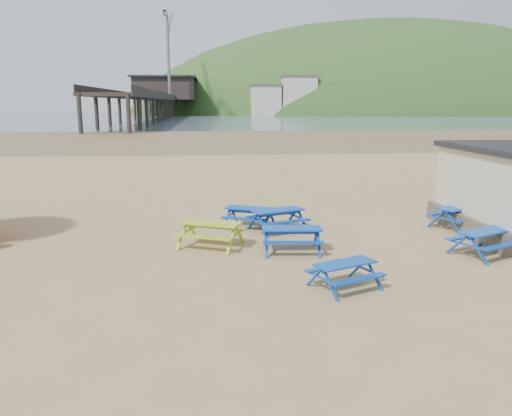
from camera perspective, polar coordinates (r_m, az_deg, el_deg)
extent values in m
plane|color=tan|center=(16.23, 2.02, -4.51)|extent=(400.00, 400.00, 0.00)
plane|color=brown|center=(70.61, -3.83, 8.11)|extent=(400.00, 400.00, 0.00)
plane|color=#495C69|center=(185.50, -4.91, 10.39)|extent=(400.00, 400.00, 0.00)
cube|color=#103FAA|center=(18.13, 2.55, -0.26)|extent=(2.04, 1.38, 0.05)
cube|color=#103FAA|center=(18.73, 1.59, -0.78)|extent=(1.86, 0.94, 0.05)
cube|color=#103FAA|center=(17.66, 3.55, -1.58)|extent=(1.86, 0.94, 0.05)
cube|color=#103FAA|center=(18.71, -0.73, -0.02)|extent=(1.91, 1.34, 0.05)
cube|color=#103FAA|center=(19.32, -0.16, -0.48)|extent=(1.73, 0.94, 0.05)
cube|color=#103FAA|center=(18.22, -1.33, -1.24)|extent=(1.73, 0.94, 0.05)
cube|color=#103FAA|center=(20.00, 22.48, 0.07)|extent=(2.11, 1.48, 0.05)
cube|color=#103FAA|center=(20.46, 20.99, -0.44)|extent=(1.92, 1.03, 0.05)
cube|color=#103FAA|center=(19.67, 23.89, -1.15)|extent=(1.92, 1.03, 0.05)
cube|color=#103FAA|center=(15.62, 4.12, -2.34)|extent=(1.90, 0.88, 0.05)
cube|color=#103FAA|center=(16.28, 3.94, -2.79)|extent=(1.86, 0.42, 0.05)
cube|color=#103FAA|center=(15.10, 4.29, -3.97)|extent=(1.86, 0.42, 0.05)
cube|color=#103FAA|center=(12.75, 10.16, -6.24)|extent=(1.72, 1.22, 0.04)
cube|color=#103FAA|center=(13.22, 8.65, -6.66)|extent=(1.56, 0.85, 0.04)
cube|color=#103FAA|center=(12.45, 11.69, -7.97)|extent=(1.56, 0.85, 0.04)
cube|color=#103FAA|center=(16.76, 24.77, -2.44)|extent=(1.98, 1.45, 0.05)
cube|color=#103FAA|center=(17.16, 22.99, -2.96)|extent=(1.78, 1.03, 0.05)
cube|color=#103FAA|center=(16.50, 26.44, -3.83)|extent=(1.78, 1.03, 0.05)
cube|color=#8DB21F|center=(16.18, -5.21, -1.70)|extent=(2.10, 1.47, 0.05)
cube|color=#8DB21F|center=(16.84, -4.33, -2.21)|extent=(1.90, 1.02, 0.05)
cube|color=#8DB21F|center=(15.68, -6.12, -3.31)|extent=(1.90, 1.02, 0.05)
cube|color=black|center=(191.11, -10.48, 12.07)|extent=(9.00, 220.00, 0.60)
cube|color=black|center=(202.14, -10.26, 13.19)|extent=(22.00, 30.00, 8.00)
cube|color=black|center=(202.30, -10.31, 14.41)|extent=(24.00, 32.00, 0.60)
cylinder|color=slate|center=(180.56, -9.97, 16.57)|extent=(1.00, 1.00, 28.00)
cube|color=slate|center=(195.94, -9.79, 20.02)|extent=(0.60, 25.63, 12.38)
ellipsoid|color=#2D4C1E|center=(262.53, 15.23, 8.25)|extent=(264.00, 144.00, 108.00)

